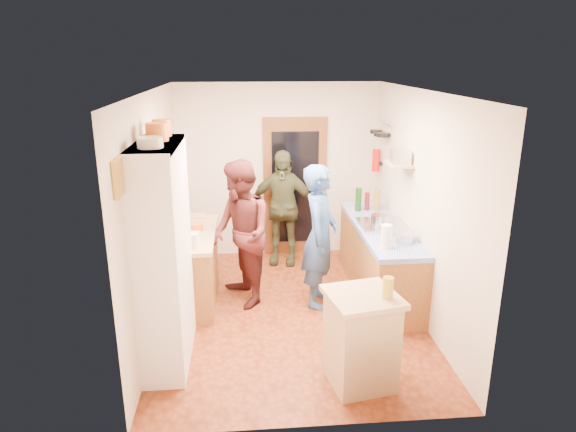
{
  "coord_description": "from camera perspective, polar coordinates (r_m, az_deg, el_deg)",
  "views": [
    {
      "loc": [
        -0.5,
        -5.53,
        2.95
      ],
      "look_at": [
        -0.01,
        0.15,
        1.17
      ],
      "focal_mm": 32.0,
      "sensor_mm": 36.0,
      "label": 1
    }
  ],
  "objects": [
    {
      "name": "pot_on_hob",
      "position": [
        6.43,
        10.2,
        -0.48
      ],
      "size": [
        0.22,
        0.22,
        0.14
      ],
      "primitive_type": "cylinder",
      "color": "silver",
      "rests_on": "hob"
    },
    {
      "name": "pan_hang_c",
      "position": [
        7.59,
        9.74,
        9.23
      ],
      "size": [
        0.17,
        0.17,
        0.05
      ],
      "primitive_type": "cylinder",
      "color": "black",
      "rests_on": "pan_rail"
    },
    {
      "name": "ceiling",
      "position": [
        5.56,
        0.26,
        13.84
      ],
      "size": [
        3.0,
        4.0,
        0.02
      ],
      "primitive_type": "cube",
      "color": "silver",
      "rests_on": "ground"
    },
    {
      "name": "person_hob",
      "position": [
        6.16,
        3.82,
        -2.36
      ],
      "size": [
        0.6,
        0.74,
        1.75
      ],
      "primitive_type": "imported",
      "rotation": [
        0.0,
        0.0,
        1.25
      ],
      "color": "#2D508A",
      "rests_on": "ground"
    },
    {
      "name": "paper_towel",
      "position": [
        5.81,
        10.85,
        -2.24
      ],
      "size": [
        0.14,
        0.14,
        0.27
      ],
      "primitive_type": "cylinder",
      "rotation": [
        0.0,
        0.0,
        -0.18
      ],
      "color": "white",
      "rests_on": "right_counter_top"
    },
    {
      "name": "oil_jar",
      "position": [
        4.63,
        11.04,
        -7.82
      ],
      "size": [
        0.11,
        0.11,
        0.19
      ],
      "primitive_type": "cylinder",
      "rotation": [
        0.0,
        0.0,
        0.2
      ],
      "color": "#AD9E2D",
      "rests_on": "island_top"
    },
    {
      "name": "door_frame",
      "position": [
        7.77,
        0.77,
        3.2
      ],
      "size": [
        0.95,
        0.06,
        2.1
      ],
      "primitive_type": "cube",
      "color": "brown",
      "rests_on": "ground"
    },
    {
      "name": "plate_stack",
      "position": [
        4.58,
        -15.06,
        7.89
      ],
      "size": [
        0.22,
        0.22,
        0.09
      ],
      "primitive_type": "cylinder",
      "color": "white",
      "rests_on": "hutch_top_shelf"
    },
    {
      "name": "picture_frame",
      "position": [
        4.19,
        -18.35,
        4.05
      ],
      "size": [
        0.03,
        0.25,
        0.3
      ],
      "primitive_type": "cube",
      "color": "gold",
      "rests_on": "wall_left"
    },
    {
      "name": "hob",
      "position": [
        6.55,
        10.38,
        -1.0
      ],
      "size": [
        0.55,
        0.58,
        0.04
      ],
      "primitive_type": "cube",
      "color": "silver",
      "rests_on": "right_counter_top"
    },
    {
      "name": "pan_hang_a",
      "position": [
        7.21,
        10.54,
        8.85
      ],
      "size": [
        0.18,
        0.18,
        0.05
      ],
      "primitive_type": "cylinder",
      "color": "black",
      "rests_on": "pan_rail"
    },
    {
      "name": "left_counter_top",
      "position": [
        6.37,
        -10.97,
        -2.01
      ],
      "size": [
        0.64,
        1.44,
        0.05
      ],
      "primitive_type": "cube",
      "color": "tan",
      "rests_on": "left_counter_base"
    },
    {
      "name": "chopping_board",
      "position": [
        6.94,
        -10.33,
        -0.02
      ],
      "size": [
        0.31,
        0.24,
        0.02
      ],
      "primitive_type": "cube",
      "rotation": [
        0.0,
        0.0,
        0.07
      ],
      "color": "tan",
      "rests_on": "left_counter_top"
    },
    {
      "name": "orange_bowl",
      "position": [
        6.42,
        -10.21,
        -1.18
      ],
      "size": [
        0.18,
        0.18,
        0.08
      ],
      "primitive_type": "cylinder",
      "rotation": [
        0.0,
        0.0,
        -0.02
      ],
      "color": "orange",
      "rests_on": "left_counter_top"
    },
    {
      "name": "ext_bracket",
      "position": [
        7.64,
        10.17,
        5.75
      ],
      "size": [
        0.06,
        0.1,
        0.04
      ],
      "primitive_type": "cube",
      "color": "black",
      "rests_on": "wall_right"
    },
    {
      "name": "wall_left",
      "position": [
        5.86,
        -14.64,
        0.4
      ],
      "size": [
        0.02,
        4.0,
        2.6
      ],
      "primitive_type": "cube",
      "color": "beige",
      "rests_on": "ground"
    },
    {
      "name": "wall_front",
      "position": [
        3.92,
        2.91,
        -7.61
      ],
      "size": [
        3.0,
        0.02,
        2.6
      ],
      "primitive_type": "cube",
      "color": "beige",
      "rests_on": "ground"
    },
    {
      "name": "wall_right",
      "position": [
        6.11,
        14.49,
        1.11
      ],
      "size": [
        0.02,
        4.0,
        2.6
      ],
      "primitive_type": "cube",
      "color": "beige",
      "rests_on": "ground"
    },
    {
      "name": "hutch_top_shelf",
      "position": [
        4.85,
        -14.47,
        7.67
      ],
      "size": [
        0.4,
        1.14,
        0.04
      ],
      "primitive_type": "cube",
      "color": "white",
      "rests_on": "hutch_body"
    },
    {
      "name": "door_glass",
      "position": [
        7.74,
        0.79,
        3.13
      ],
      "size": [
        0.7,
        0.02,
        1.7
      ],
      "primitive_type": "cube",
      "color": "black",
      "rests_on": "door_frame"
    },
    {
      "name": "orange_pot_b",
      "position": [
        5.24,
        -13.86,
        9.51
      ],
      "size": [
        0.18,
        0.18,
        0.16
      ],
      "primitive_type": "cylinder",
      "color": "orange",
      "rests_on": "hutch_top_shelf"
    },
    {
      "name": "pan_hang_b",
      "position": [
        7.4,
        10.13,
        8.93
      ],
      "size": [
        0.16,
        0.16,
        0.05
      ],
      "primitive_type": "cylinder",
      "color": "black",
      "rests_on": "pan_rail"
    },
    {
      "name": "left_counter_base",
      "position": [
        6.53,
        -10.74,
        -5.74
      ],
      "size": [
        0.6,
        1.4,
        0.85
      ],
      "primitive_type": "cube",
      "color": "#986135",
      "rests_on": "ground"
    },
    {
      "name": "pan_rail",
      "position": [
        7.37,
        10.7,
        10.05
      ],
      "size": [
        0.02,
        0.65,
        0.02
      ],
      "primitive_type": "cylinder",
      "rotation": [
        1.57,
        0.0,
        0.0
      ],
      "color": "silver",
      "rests_on": "wall_right"
    },
    {
      "name": "wall_back",
      "position": [
        7.73,
        -1.11,
        5.03
      ],
      "size": [
        3.0,
        0.02,
        2.6
      ],
      "primitive_type": "cube",
      "color": "beige",
      "rests_on": "ground"
    },
    {
      "name": "floor",
      "position": [
        6.29,
        0.22,
        -10.73
      ],
      "size": [
        3.0,
        4.0,
        0.02
      ],
      "primitive_type": "cube",
      "color": "brown",
      "rests_on": "ground"
    },
    {
      "name": "hutch_body",
      "position": [
        5.14,
        -13.57,
        -4.27
      ],
      "size": [
        0.4,
        1.2,
        2.2
      ],
      "primitive_type": "cube",
      "color": "white",
      "rests_on": "ground"
    },
    {
      "name": "person_left",
      "position": [
        6.26,
        -5.16,
        -1.86
      ],
      "size": [
        0.93,
        1.05,
        1.8
      ],
      "primitive_type": "imported",
      "rotation": [
        0.0,
        0.0,
        -1.24
      ],
      "color": "#481C1C",
      "rests_on": "ground"
    },
    {
      "name": "right_counter_top",
      "position": [
        6.6,
        10.27,
        -1.32
      ],
      "size": [
        0.62,
        2.22,
        0.06
      ],
      "primitive_type": "cube",
      "color": "#1C41B5",
      "rests_on": "right_counter_base"
    },
    {
      "name": "wall_shelf",
      "position": [
        6.39,
        12.27,
        5.66
      ],
      "size": [
        0.26,
        0.42,
        0.03
      ],
      "primitive_type": "cube",
      "color": "tan",
      "rests_on": "wall_right"
    },
    {
      "name": "cutting_board",
      "position": [
        4.72,
        7.51,
        -8.62
      ],
      "size": [
        0.4,
        0.34,
        0.02
      ],
      "primitive_type": "cube",
      "rotation": [
        0.0,
        0.0,
        0.2
      ],
      "color": "white",
      "rests_on": "island_top"
    },
    {
      "name": "kettle",
      "position": [
        6.2,
        -11.61,
        -1.54
      ],
      "size": [
        0.16,
        0.16,
        0.16
      ],
      "primitive_type": "cylinder",
      "rotation": [
        0.0,
        0.0,
        0.14
      ],
      "color": "white",
      "rests_on": "left_counter_top"
    },
    {
      "name": "bottle_c",
      "position": [
        7.19,
        9.85,
        1.76
      ],
      "size": [
        0.08,
        0.08,
        0.3
      ],
      "primitive_type": "cylinder",
      "rotation": [
        0.0,
        0.0,
        0.06
      ],
      "color": "olive",
      "rests_on": "right_counter_top"
    },
    {
      "name": "right_counter_base",
      "position": [
        6.75,
        10.07,
        -4.93
      ],
      "size": [
        0.6,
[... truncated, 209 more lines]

